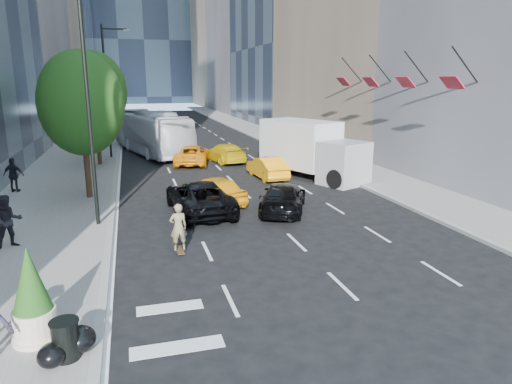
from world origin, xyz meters
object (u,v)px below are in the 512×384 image
object	(u,v)px
black_sedan_lincoln	(199,197)
city_bus	(151,132)
planter_shrub	(32,297)
box_truck	(311,149)
trash_can	(66,341)
skateboarder	(179,230)
black_sedan_mercedes	(283,197)

from	to	relation	value
black_sedan_lincoln	city_bus	size ratio (longest dim) A/B	0.43
black_sedan_lincoln	planter_shrub	world-z (taller)	planter_shrub
box_truck	planter_shrub	world-z (taller)	box_truck
black_sedan_lincoln	box_truck	bearing A→B (deg)	-145.44
black_sedan_lincoln	city_bus	bearing A→B (deg)	-89.62
trash_can	city_bus	bearing A→B (deg)	83.55
skateboarder	black_sedan_mercedes	bearing A→B (deg)	-147.97
city_bus	trash_can	xyz separation A→B (m)	(-3.40, -30.05, -1.21)
trash_can	skateboarder	bearing A→B (deg)	62.89
skateboarder	planter_shrub	size ratio (longest dim) A/B	0.75
skateboarder	box_truck	world-z (taller)	box_truck
city_bus	box_truck	size ratio (longest dim) A/B	1.63
box_truck	trash_can	distance (m)	21.53
box_truck	trash_can	size ratio (longest dim) A/B	9.13
planter_shrub	box_truck	bearing A→B (deg)	50.34
city_bus	skateboarder	bearing A→B (deg)	-105.21
black_sedan_mercedes	black_sedan_lincoln	bearing A→B (deg)	11.82
black_sedan_mercedes	box_truck	xyz separation A→B (m)	(4.26, 7.15, 1.12)
black_sedan_mercedes	city_bus	bearing A→B (deg)	-51.60
skateboarder	planter_shrub	xyz separation A→B (m)	(-3.89, -5.06, 0.38)
box_truck	planter_shrub	distance (m)	21.19
skateboarder	black_sedan_lincoln	size ratio (longest dim) A/B	0.31
skateboarder	trash_can	xyz separation A→B (m)	(-3.10, -6.06, -0.29)
trash_can	black_sedan_lincoln	bearing A→B (deg)	67.31
black_sedan_lincoln	trash_can	xyz separation A→B (m)	(-4.60, -11.00, -0.19)
planter_shrub	trash_can	bearing A→B (deg)	-51.97
black_sedan_lincoln	planter_shrub	bearing A→B (deg)	58.49
box_truck	black_sedan_lincoln	bearing A→B (deg)	-165.40
black_sedan_lincoln	black_sedan_mercedes	size ratio (longest dim) A/B	1.16
black_sedan_mercedes	trash_can	size ratio (longest dim) A/B	5.53
black_sedan_mercedes	box_truck	bearing A→B (deg)	-96.71
black_sedan_lincoln	planter_shrub	size ratio (longest dim) A/B	2.40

